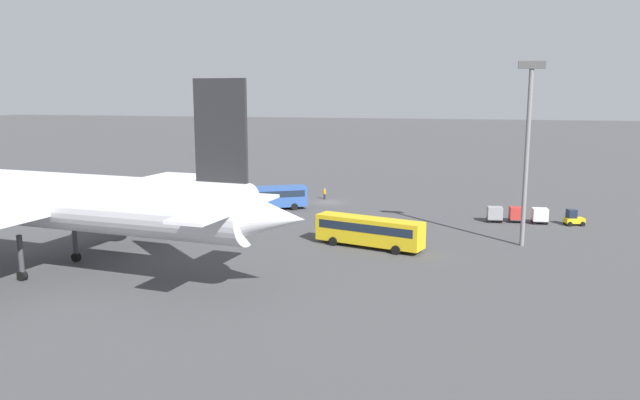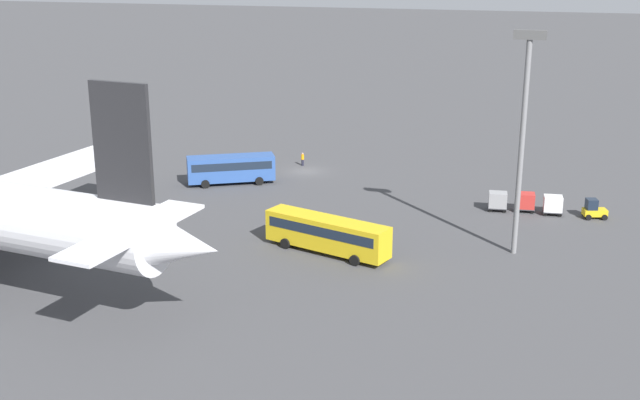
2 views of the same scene
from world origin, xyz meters
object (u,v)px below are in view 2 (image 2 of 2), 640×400
(shuttle_bus_far, at_px, (327,232))
(cargo_cart_red, at_px, (525,201))
(shuttle_bus_near, at_px, (231,167))
(cargo_cart_grey, at_px, (498,200))
(worker_person, at_px, (303,159))
(cargo_cart_white, at_px, (553,204))
(baggage_tug, at_px, (594,210))

(shuttle_bus_far, height_order, cargo_cart_red, shuttle_bus_far)
(shuttle_bus_near, relative_size, cargo_cart_grey, 4.85)
(shuttle_bus_far, xyz_separation_m, worker_person, (11.84, -29.50, -1.13))
(shuttle_bus_near, distance_m, worker_person, 11.95)
(worker_person, xyz_separation_m, cargo_cart_white, (-31.72, 11.86, 0.32))
(cargo_cart_white, bearing_deg, shuttle_bus_far, 41.58)
(shuttle_bus_far, xyz_separation_m, cargo_cart_grey, (-14.15, -17.37, -0.81))
(baggage_tug, relative_size, worker_person, 1.53)
(cargo_cart_red, bearing_deg, cargo_cart_grey, 10.89)
(shuttle_bus_near, height_order, cargo_cart_white, shuttle_bus_near)
(cargo_cart_white, distance_m, cargo_cart_grey, 5.73)
(shuttle_bus_far, height_order, cargo_cart_white, shuttle_bus_far)
(shuttle_bus_far, xyz_separation_m, cargo_cart_red, (-17.02, -17.92, -0.81))
(shuttle_bus_near, bearing_deg, cargo_cart_white, 149.39)
(shuttle_bus_near, relative_size, worker_person, 6.00)
(shuttle_bus_far, distance_m, cargo_cart_white, 26.59)
(worker_person, xyz_separation_m, cargo_cart_red, (-28.86, 11.58, 0.32))
(cargo_cart_red, relative_size, cargo_cart_grey, 1.00)
(cargo_cart_grey, bearing_deg, shuttle_bus_far, 50.82)
(worker_person, distance_m, cargo_cart_white, 33.87)
(shuttle_bus_near, xyz_separation_m, worker_person, (-5.69, -10.45, -1.15))
(cargo_cart_red, bearing_deg, shuttle_bus_near, -1.88)
(cargo_cart_white, xyz_separation_m, cargo_cart_grey, (5.73, 0.27, 0.00))
(shuttle_bus_far, height_order, baggage_tug, shuttle_bus_far)
(shuttle_bus_near, height_order, cargo_cart_red, shuttle_bus_near)
(shuttle_bus_far, distance_m, cargo_cart_red, 24.73)
(shuttle_bus_near, xyz_separation_m, cargo_cart_grey, (-31.68, 1.68, -0.83))
(cargo_cart_white, relative_size, cargo_cart_red, 1.00)
(shuttle_bus_far, height_order, cargo_cart_grey, shuttle_bus_far)
(shuttle_bus_near, height_order, shuttle_bus_far, shuttle_bus_near)
(worker_person, bearing_deg, cargo_cart_grey, 154.98)
(cargo_cart_red, height_order, cargo_cart_grey, same)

